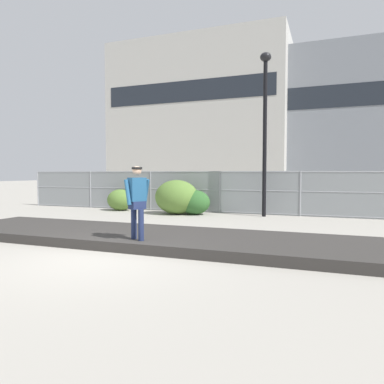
{
  "coord_description": "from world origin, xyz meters",
  "views": [
    {
      "loc": [
        4.41,
        -6.1,
        1.77
      ],
      "look_at": [
        0.73,
        3.64,
        1.21
      ],
      "focal_mm": 33.41,
      "sensor_mm": 36.0,
      "label": 1
    }
  ],
  "objects": [
    {
      "name": "chain_fence",
      "position": [
        0.0,
        9.06,
        0.93
      ],
      "size": [
        20.58,
        0.06,
        1.85
      ],
      "color": "gray",
      "rests_on": "ground_plane"
    },
    {
      "name": "library_building",
      "position": [
        -11.49,
        41.82,
        9.33
      ],
      "size": [
        23.04,
        15.12,
        18.66
      ],
      "color": "#B2AFA8",
      "rests_on": "ground_plane"
    },
    {
      "name": "shrub_right",
      "position": [
        -0.83,
        8.05,
        0.53
      ],
      "size": [
        1.36,
        1.12,
        1.05
      ],
      "color": "#2D5B28",
      "rests_on": "ground_plane"
    },
    {
      "name": "street_lamp",
      "position": [
        2.05,
        8.45,
        4.1
      ],
      "size": [
        0.44,
        0.44,
        6.55
      ],
      "color": "black",
      "rests_on": "ground_plane"
    },
    {
      "name": "shrub_left",
      "position": [
        -4.66,
        8.39,
        0.5
      ],
      "size": [
        1.3,
        1.06,
        1.0
      ],
      "color": "#567A33",
      "rests_on": "ground_plane"
    },
    {
      "name": "skater",
      "position": [
        0.36,
        1.07,
        1.14
      ],
      "size": [
        0.68,
        0.62,
        1.86
      ],
      "color": "gray",
      "rests_on": "skateboard"
    },
    {
      "name": "office_block",
      "position": [
        10.5,
        42.09,
        8.24
      ],
      "size": [
        23.64,
        10.79,
        16.48
      ],
      "color": "slate",
      "rests_on": "ground_plane"
    },
    {
      "name": "parked_car_mid",
      "position": [
        1.06,
        11.75,
        0.84
      ],
      "size": [
        4.56,
        2.27,
        1.66
      ],
      "color": "navy",
      "rests_on": "ground_plane"
    },
    {
      "name": "ground_plane",
      "position": [
        0.0,
        0.0,
        0.0
      ],
      "size": [
        120.0,
        120.0,
        0.0
      ],
      "primitive_type": "plane",
      "color": "#9E998E"
    },
    {
      "name": "gravel_berm",
      "position": [
        0.0,
        2.03,
        0.12
      ],
      "size": [
        11.43,
        2.83,
        0.23
      ],
      "primitive_type": "cube",
      "color": "#33302D",
      "rests_on": "ground_plane"
    },
    {
      "name": "parked_car_far",
      "position": [
        6.37,
        11.91,
        0.84
      ],
      "size": [
        4.56,
        2.28,
        1.66
      ],
      "color": "#566B4C",
      "rests_on": "ground_plane"
    },
    {
      "name": "skateboard",
      "position": [
        0.36,
        1.07,
        0.06
      ],
      "size": [
        0.8,
        0.56,
        0.07
      ],
      "color": "black",
      "rests_on": "ground_plane"
    },
    {
      "name": "shrub_center",
      "position": [
        -1.59,
        7.94,
        0.74
      ],
      "size": [
        1.9,
        1.56,
        1.47
      ],
      "color": "#567A33",
      "rests_on": "ground_plane"
    },
    {
      "name": "parked_car_near",
      "position": [
        -5.58,
        11.81,
        0.84
      ],
      "size": [
        4.4,
        1.95,
        1.66
      ],
      "color": "#B7BABF",
      "rests_on": "ground_plane"
    }
  ]
}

